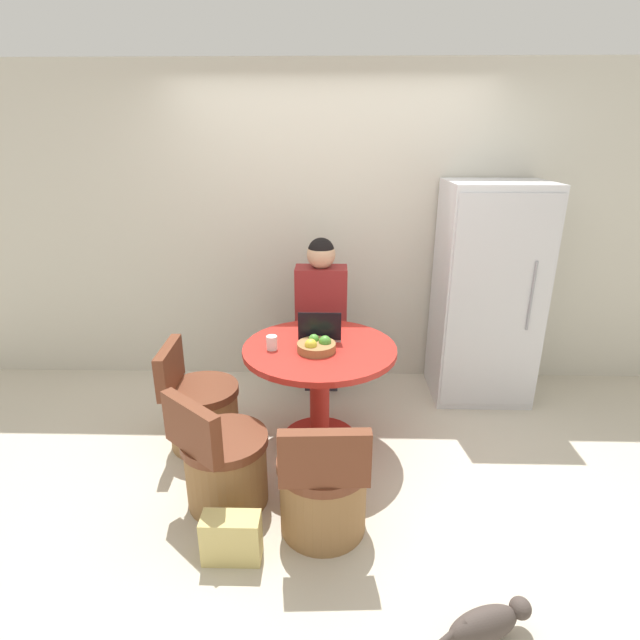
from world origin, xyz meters
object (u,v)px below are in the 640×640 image
laptop (320,332)px  fruit_bowl (317,346)px  person_seated (321,311)px  chair_near_camera (323,490)px  dining_table (320,376)px  handbag (231,538)px  chair_left_side (201,411)px  chair_near_left_corner (224,465)px  refrigerator (486,294)px  cat (487,624)px

laptop → fruit_bowl: laptop is taller
person_seated → chair_near_camera: bearing=91.7°
dining_table → laptop: laptop is taller
laptop → chair_near_camera: bearing=92.5°
laptop → handbag: bearing=70.5°
chair_near_camera → laptop: (-0.04, 0.97, 0.53)m
chair_left_side → chair_near_camera: size_ratio=1.00×
chair_left_side → laptop: 0.99m
chair_near_left_corner → fruit_bowl: fruit_bowl is taller
handbag → chair_near_camera: bearing=25.4°
fruit_bowl → person_seated: bearing=89.1°
refrigerator → laptop: size_ratio=6.03×
chair_left_side → fruit_bowl: fruit_bowl is taller
chair_left_side → person_seated: size_ratio=0.56×
refrigerator → chair_left_side: size_ratio=2.33×
dining_table → chair_near_left_corner: 0.87m
chair_near_camera → fruit_bowl: size_ratio=2.97×
handbag → chair_left_side: bearing=111.4°
refrigerator → cat: (-0.55, -2.23, -0.78)m
chair_near_left_corner → handbag: size_ratio=2.48×
person_seated → fruit_bowl: person_seated is taller
chair_near_camera → laptop: laptop is taller
chair_near_camera → chair_near_left_corner: bearing=-22.0°
chair_near_camera → chair_left_side: bearing=-45.6°
chair_near_camera → handbag: (-0.46, -0.22, -0.13)m
person_seated → dining_table: bearing=90.5°
dining_table → chair_left_side: (-0.82, -0.02, -0.27)m
dining_table → chair_near_camera: size_ratio=1.37×
chair_left_side → cat: 2.14m
person_seated → handbag: (-0.42, -1.77, -0.61)m
chair_near_left_corner → chair_left_side: bearing=-23.6°
dining_table → fruit_bowl: (-0.02, -0.07, 0.26)m
dining_table → fruit_bowl: size_ratio=4.08×
refrigerator → cat: refrigerator is taller
dining_table → cat: bearing=-62.6°
dining_table → fruit_bowl: fruit_bowl is taller
fruit_bowl → chair_near_camera: bearing=-85.6°
laptop → handbag: laptop is taller
dining_table → laptop: 0.30m
refrigerator → handbag: (-1.73, -1.82, -0.74)m
chair_near_left_corner → fruit_bowl: bearing=-92.5°
chair_near_camera → cat: (0.72, -0.64, -0.17)m
chair_near_left_corner → cat: bearing=-171.6°
refrigerator → cat: bearing=-103.7°
handbag → cat: bearing=-19.4°
cat → chair_near_camera: bearing=118.3°
refrigerator → chair_near_camera: (-1.26, -1.60, -0.61)m
refrigerator → chair_left_side: refrigerator is taller
fruit_bowl → handbag: fruit_bowl is taller
person_seated → handbag: 1.92m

